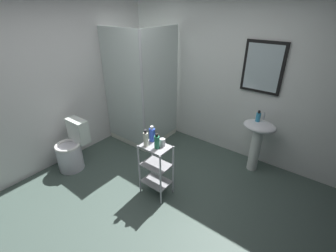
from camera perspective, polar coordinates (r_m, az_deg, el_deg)
name	(u,v)px	position (r m, az deg, el deg)	size (l,w,h in m)	color
ground_plane	(151,204)	(3.23, -4.01, -18.34)	(4.20, 4.20, 0.02)	#44564F
wall_back	(225,77)	(3.96, 13.72, 11.34)	(4.20, 0.14, 2.50)	silver
wall_left	(54,84)	(3.91, -25.79, 9.16)	(0.10, 4.20, 2.50)	silver
shower_stall	(143,116)	(4.37, -5.99, 2.42)	(0.92, 0.92, 2.00)	white
pedestal_sink	(258,136)	(3.69, 20.84, -2.33)	(0.46, 0.37, 0.81)	white
sink_faucet	(264,116)	(3.67, 22.16, 2.23)	(0.03, 0.03, 0.10)	silver
toilet	(72,150)	(3.92, -22.17, -5.30)	(0.37, 0.49, 0.76)	white
storage_cart	(156,166)	(3.10, -2.90, -9.62)	(0.38, 0.28, 0.74)	silver
hand_soap_bottle	(258,117)	(3.57, 20.96, 2.10)	(0.06, 0.06, 0.16)	#389ED1
body_wash_bottle_green	(157,142)	(2.84, -2.70, -3.84)	(0.07, 0.07, 0.20)	#2E8D64
shampoo_bottle_blue	(152,134)	(2.99, -3.85, -2.04)	(0.08, 0.08, 0.21)	blue
lotion_bottle_white	(146,139)	(2.89, -5.38, -3.13)	(0.06, 0.06, 0.22)	white
rinse_cup	(163,142)	(2.90, -1.33, -3.95)	(0.07, 0.07, 0.10)	silver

